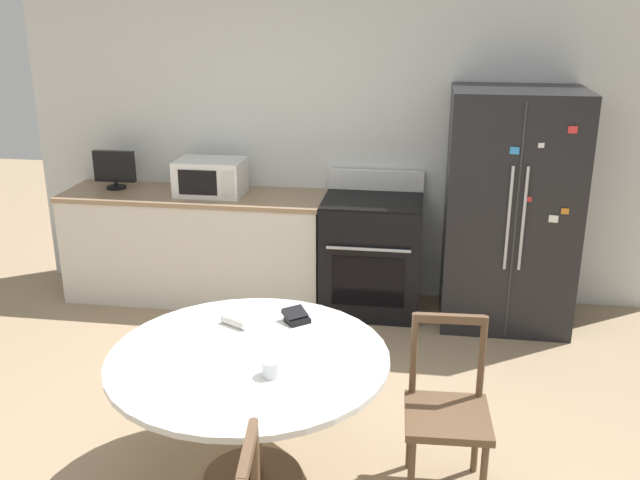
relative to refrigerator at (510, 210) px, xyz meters
name	(u,v)px	position (x,y,z in m)	size (l,w,h in m)	color
ground_plane	(275,480)	(-1.34, -2.21, -0.89)	(14.00, 14.00, 0.00)	#9E8466
back_wall	(340,140)	(-1.34, 0.44, 0.41)	(5.20, 0.10, 2.60)	silver
kitchen_counter	(196,246)	(-2.49, 0.08, -0.44)	(2.13, 0.64, 0.90)	silver
refrigerator	(510,210)	(0.00, 0.00, 0.00)	(0.95, 0.76, 1.79)	black
oven_range	(372,254)	(-1.03, 0.05, -0.43)	(0.77, 0.68, 1.08)	black
microwave	(211,177)	(-2.34, 0.08, 0.15)	(0.53, 0.38, 0.28)	white
countertop_tv	(115,169)	(-3.17, 0.13, 0.17)	(0.35, 0.16, 0.32)	black
dining_table	(249,376)	(-1.46, -2.23, -0.28)	(1.40, 1.40, 0.73)	white
dining_chair_right	(447,413)	(-0.48, -2.13, -0.46)	(0.44, 0.44, 0.90)	brown
candle_glass	(272,369)	(-1.30, -2.40, -0.13)	(0.10, 0.10, 0.08)	silver
folded_napkin	(235,322)	(-1.61, -1.92, -0.13)	(0.17, 0.13, 0.05)	silver
wallet	(296,317)	(-1.30, -1.82, -0.13)	(0.17, 0.17, 0.07)	black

